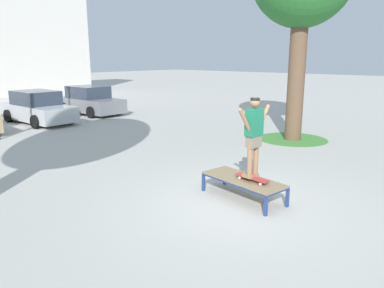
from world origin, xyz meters
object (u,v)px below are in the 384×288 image
object	(u,v)px
skater	(254,132)
car_silver	(38,108)
car_grey	(90,101)
skateboard	(252,178)
skate_box	(243,180)

from	to	relation	value
skater	car_silver	world-z (taller)	skater
car_silver	car_grey	xyz separation A→B (m)	(3.23, 0.60, 0.00)
skateboard	car_silver	world-z (taller)	car_silver
skate_box	skater	bearing A→B (deg)	-98.68
skateboard	skater	bearing A→B (deg)	83.78
skateboard	skater	world-z (taller)	skater
skateboard	car_grey	size ratio (longest dim) A/B	0.19
car_grey	skate_box	bearing A→B (deg)	-110.28
skateboard	car_silver	distance (m)	13.04
skate_box	skater	xyz separation A→B (m)	(-0.04, -0.24, 1.12)
car_grey	skateboard	bearing A→B (deg)	-110.09
car_silver	car_grey	size ratio (longest dim) A/B	1.01
skateboard	skater	distance (m)	0.99
car_silver	skateboard	bearing A→B (deg)	-97.56
skate_box	skateboard	world-z (taller)	skateboard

